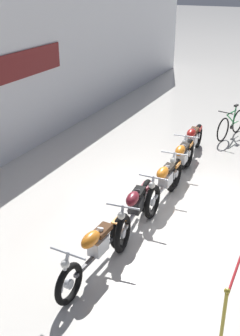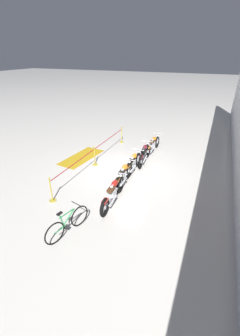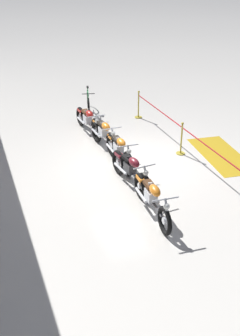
# 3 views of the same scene
# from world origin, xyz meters

# --- Properties ---
(ground_plane) EXTENTS (120.00, 120.00, 0.00)m
(ground_plane) POSITION_xyz_m (0.00, 0.00, 0.00)
(ground_plane) COLOR silver
(motorcycle_orange_0) EXTENTS (2.32, 0.62, 0.92)m
(motorcycle_orange_0) POSITION_xyz_m (-2.78, 0.71, 0.46)
(motorcycle_orange_0) COLOR black
(motorcycle_orange_0) RESTS_ON ground
(motorcycle_maroon_1) EXTENTS (2.22, 0.62, 0.93)m
(motorcycle_maroon_1) POSITION_xyz_m (-1.29, 0.66, 0.46)
(motorcycle_maroon_1) COLOR black
(motorcycle_maroon_1) RESTS_ON ground
(motorcycle_orange_2) EXTENTS (2.20, 0.62, 0.94)m
(motorcycle_orange_2) POSITION_xyz_m (0.01, 0.51, 0.47)
(motorcycle_orange_2) COLOR black
(motorcycle_orange_2) RESTS_ON ground
(motorcycle_orange_3) EXTENTS (2.21, 0.62, 0.96)m
(motorcycle_orange_3) POSITION_xyz_m (1.31, 0.55, 0.47)
(motorcycle_orange_3) COLOR black
(motorcycle_orange_3) RESTS_ON ground
(motorcycle_red_4) EXTENTS (2.32, 0.62, 0.92)m
(motorcycle_red_4) POSITION_xyz_m (2.65, 0.68, 0.45)
(motorcycle_red_4) COLOR black
(motorcycle_red_4) RESTS_ON ground
(bicycle) EXTENTS (1.71, 0.58, 0.97)m
(bicycle) POSITION_xyz_m (4.74, 0.05, 0.39)
(bicycle) COLOR black
(bicycle) RESTS_ON ground
(stanchion_far_left) EXTENTS (7.09, 0.28, 1.05)m
(stanchion_far_left) POSITION_xyz_m (-1.27, -1.56, 0.69)
(stanchion_far_left) COLOR gold
(stanchion_far_left) RESTS_ON ground
(stanchion_mid_left) EXTENTS (0.28, 0.28, 1.05)m
(stanchion_mid_left) POSITION_xyz_m (0.04, -1.56, 0.36)
(stanchion_mid_left) COLOR gold
(stanchion_mid_left) RESTS_ON ground
(stanchion_mid_right) EXTENTS (0.28, 0.28, 1.05)m
(stanchion_mid_right) POSITION_xyz_m (3.49, -1.56, 0.36)
(stanchion_mid_right) COLOR gold
(stanchion_mid_right) RESTS_ON ground
(floor_banner) EXTENTS (2.93, 1.50, 0.01)m
(floor_banner) POSITION_xyz_m (-0.50, -2.72, 0.00)
(floor_banner) COLOR #B78E19
(floor_banner) RESTS_ON ground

